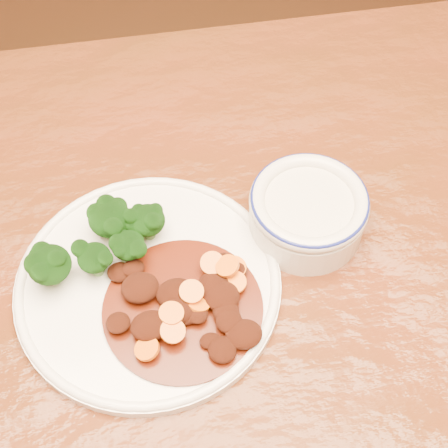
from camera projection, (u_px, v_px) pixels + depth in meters
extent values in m
cube|color=#5B2210|center=(260.00, 325.00, 0.63)|extent=(1.54, 0.96, 0.04)
cylinder|color=white|center=(149.00, 284.00, 0.63)|extent=(0.27, 0.27, 0.01)
torus|color=white|center=(148.00, 281.00, 0.63)|extent=(0.27, 0.27, 0.01)
cylinder|color=#61944C|center=(149.00, 231.00, 0.65)|extent=(0.01, 0.01, 0.02)
ellipsoid|color=black|center=(147.00, 220.00, 0.64)|extent=(0.04, 0.04, 0.03)
cylinder|color=#61944C|center=(113.00, 230.00, 0.65)|extent=(0.01, 0.01, 0.02)
ellipsoid|color=black|center=(109.00, 218.00, 0.63)|extent=(0.04, 0.04, 0.03)
cylinder|color=#61944C|center=(97.00, 268.00, 0.63)|extent=(0.01, 0.01, 0.02)
ellipsoid|color=black|center=(94.00, 258.00, 0.61)|extent=(0.03, 0.03, 0.03)
cylinder|color=#61944C|center=(130.00, 255.00, 0.64)|extent=(0.01, 0.01, 0.02)
ellipsoid|color=black|center=(128.00, 245.00, 0.62)|extent=(0.03, 0.03, 0.03)
cylinder|color=#61944C|center=(54.00, 276.00, 0.62)|extent=(0.01, 0.01, 0.02)
ellipsoid|color=black|center=(49.00, 265.00, 0.60)|extent=(0.04, 0.04, 0.03)
cylinder|color=#471707|center=(183.00, 308.00, 0.61)|extent=(0.16, 0.16, 0.00)
ellipsoid|color=black|center=(244.00, 334.00, 0.58)|extent=(0.04, 0.03, 0.02)
ellipsoid|color=black|center=(176.00, 293.00, 0.61)|extent=(0.04, 0.03, 0.02)
ellipsoid|color=black|center=(222.00, 350.00, 0.57)|extent=(0.03, 0.03, 0.01)
ellipsoid|color=black|center=(167.00, 319.00, 0.59)|extent=(0.02, 0.02, 0.01)
ellipsoid|color=black|center=(119.00, 272.00, 0.62)|extent=(0.02, 0.02, 0.01)
ellipsoid|color=black|center=(222.00, 296.00, 0.60)|extent=(0.03, 0.03, 0.02)
ellipsoid|color=black|center=(140.00, 288.00, 0.61)|extent=(0.04, 0.03, 0.02)
ellipsoid|color=black|center=(224.00, 263.00, 0.62)|extent=(0.02, 0.02, 0.01)
ellipsoid|color=black|center=(150.00, 326.00, 0.58)|extent=(0.04, 0.03, 0.02)
ellipsoid|color=black|center=(229.00, 321.00, 0.59)|extent=(0.03, 0.03, 0.01)
ellipsoid|color=black|center=(226.00, 311.00, 0.59)|extent=(0.03, 0.02, 0.01)
ellipsoid|color=black|center=(197.00, 314.00, 0.59)|extent=(0.02, 0.02, 0.01)
ellipsoid|color=black|center=(186.00, 311.00, 0.60)|extent=(0.03, 0.03, 0.01)
ellipsoid|color=black|center=(210.00, 341.00, 0.58)|extent=(0.02, 0.02, 0.01)
ellipsoid|color=black|center=(235.00, 269.00, 0.62)|extent=(0.03, 0.03, 0.01)
ellipsoid|color=black|center=(214.00, 288.00, 0.61)|extent=(0.03, 0.04, 0.02)
ellipsoid|color=black|center=(179.00, 309.00, 0.59)|extent=(0.03, 0.03, 0.02)
ellipsoid|color=black|center=(133.00, 268.00, 0.62)|extent=(0.02, 0.02, 0.01)
ellipsoid|color=black|center=(118.00, 323.00, 0.59)|extent=(0.02, 0.02, 0.01)
cylinder|color=#D3590B|center=(191.00, 292.00, 0.59)|extent=(0.03, 0.03, 0.01)
cylinder|color=#D3590B|center=(212.00, 263.00, 0.62)|extent=(0.03, 0.03, 0.01)
cylinder|color=#D3590B|center=(235.00, 267.00, 0.62)|extent=(0.02, 0.03, 0.01)
cylinder|color=#D3590B|center=(171.00, 313.00, 0.58)|extent=(0.03, 0.03, 0.01)
cylinder|color=#D3590B|center=(235.00, 282.00, 0.61)|extent=(0.03, 0.03, 0.01)
cylinder|color=#D3590B|center=(147.00, 349.00, 0.57)|extent=(0.03, 0.03, 0.01)
cylinder|color=#D3590B|center=(173.00, 331.00, 0.58)|extent=(0.03, 0.03, 0.01)
cylinder|color=#D3590B|center=(227.00, 266.00, 0.61)|extent=(0.03, 0.03, 0.01)
cylinder|color=#D3590B|center=(198.00, 303.00, 0.60)|extent=(0.03, 0.02, 0.02)
cylinder|color=beige|center=(306.00, 217.00, 0.66)|extent=(0.12, 0.12, 0.04)
cylinder|color=silver|center=(309.00, 204.00, 0.64)|extent=(0.09, 0.09, 0.01)
torus|color=beige|center=(309.00, 201.00, 0.64)|extent=(0.12, 0.12, 0.02)
torus|color=navy|center=(310.00, 199.00, 0.64)|extent=(0.12, 0.12, 0.01)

